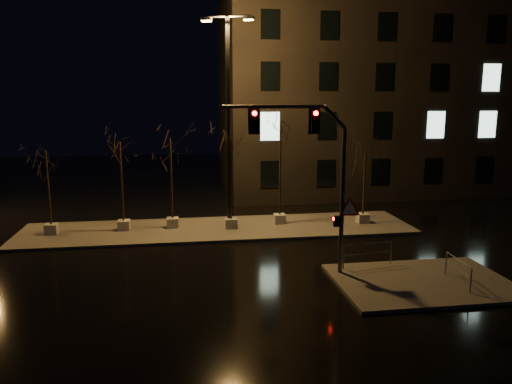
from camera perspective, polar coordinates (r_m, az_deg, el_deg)
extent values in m
plane|color=black|center=(22.75, -3.05, -8.31)|extent=(90.00, 90.00, 0.00)
cube|color=#494741|center=(28.45, -4.25, -4.24)|extent=(22.00, 5.00, 0.15)
cube|color=#494741|center=(21.59, 18.48, -9.74)|extent=(7.00, 5.00, 0.15)
cube|color=black|center=(42.55, 13.73, 10.58)|extent=(25.00, 12.00, 15.00)
cube|color=#B1AFA5|center=(29.22, -22.33, -3.92)|extent=(0.65, 0.65, 0.55)
cylinder|color=black|center=(28.77, -22.65, 0.43)|extent=(0.11, 0.11, 3.96)
cube|color=#B1AFA5|center=(28.80, -14.87, -3.68)|extent=(0.65, 0.65, 0.55)
cylinder|color=black|center=(28.30, -15.11, 1.15)|extent=(0.11, 0.11, 4.36)
cube|color=#B1AFA5|center=(28.76, -9.50, -3.48)|extent=(0.65, 0.65, 0.55)
cylinder|color=black|center=(28.25, -9.66, 1.50)|extent=(0.11, 0.11, 4.51)
cube|color=#B1AFA5|center=(28.27, -2.84, -3.59)|extent=(0.65, 0.65, 0.55)
cylinder|color=black|center=(27.76, -2.89, 1.36)|extent=(0.11, 0.11, 4.39)
cube|color=#B1AFA5|center=(29.31, 2.72, -3.06)|extent=(0.65, 0.65, 0.55)
cylinder|color=black|center=(28.75, 2.77, 2.73)|extent=(0.11, 0.11, 5.43)
cube|color=#B1AFA5|center=(30.06, 12.10, -2.95)|extent=(0.65, 0.65, 0.55)
cylinder|color=black|center=(29.64, 12.26, 1.05)|extent=(0.11, 0.11, 3.70)
cylinder|color=#54565B|center=(20.88, 9.82, -1.13)|extent=(0.18, 0.18, 6.07)
cylinder|color=#54565B|center=(19.87, 2.04, 9.71)|extent=(4.05, 0.38, 0.14)
cube|color=black|center=(20.17, 6.76, 8.08)|extent=(0.32, 0.24, 0.91)
cube|color=black|center=(19.81, -0.20, 8.11)|extent=(0.32, 0.24, 0.91)
cube|color=black|center=(21.00, 9.16, -3.31)|extent=(0.23, 0.19, 0.46)
cone|color=red|center=(20.97, 10.63, -1.95)|extent=(1.05, 0.09, 1.05)
sphere|color=#FF0C07|center=(20.45, 10.15, 8.88)|extent=(0.18, 0.18, 0.18)
cylinder|color=black|center=(27.56, -3.18, 7.55)|extent=(0.23, 0.23, 11.47)
cylinder|color=black|center=(27.83, -3.31, 19.42)|extent=(2.41, 0.97, 0.11)
cube|color=gold|center=(28.11, -5.70, 18.95)|extent=(0.65, 0.50, 0.23)
cube|color=gold|center=(27.55, -0.86, 19.17)|extent=(0.65, 0.50, 0.23)
cylinder|color=#54565B|center=(21.96, 9.98, -7.45)|extent=(0.05, 0.05, 0.96)
cylinder|color=#54565B|center=(23.09, 15.18, -6.76)|extent=(0.05, 0.05, 0.96)
cylinder|color=#54565B|center=(22.34, 12.71, -5.80)|extent=(2.32, 0.40, 0.04)
cylinder|color=#54565B|center=(22.47, 12.66, -6.84)|extent=(2.32, 0.40, 0.04)
cylinder|color=#54565B|center=(20.75, 23.34, -9.35)|extent=(0.05, 0.05, 0.92)
cylinder|color=#54565B|center=(22.46, 20.90, -7.66)|extent=(0.05, 0.05, 0.92)
cylinder|color=#54565B|center=(21.44, 22.17, -7.19)|extent=(0.18, 2.03, 0.04)
cylinder|color=#54565B|center=(21.57, 22.09, -8.22)|extent=(0.18, 2.03, 0.04)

